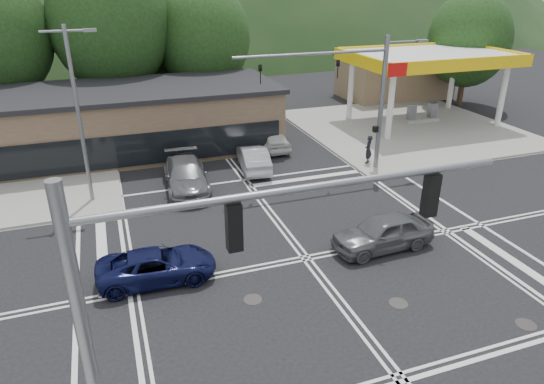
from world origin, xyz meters
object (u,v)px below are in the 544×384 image
object	(u,v)px
car_queue_b	(271,139)
pedestrian	(368,149)
car_queue_a	(253,158)
car_blue_west	(157,266)
car_grey_center	(383,232)
car_northbound	(186,176)

from	to	relation	value
car_queue_b	pedestrian	bearing A→B (deg)	133.62
car_queue_a	car_blue_west	bearing A→B (deg)	62.50
car_grey_center	car_blue_west	bearing A→B (deg)	-97.67
car_grey_center	car_northbound	bearing A→B (deg)	-146.13
car_blue_west	car_queue_b	world-z (taller)	car_queue_b
car_grey_center	pedestrian	bearing A→B (deg)	150.93
car_blue_west	car_queue_a	size ratio (longest dim) A/B	1.02
car_queue_a	car_queue_b	size ratio (longest dim) A/B	1.05
car_queue_a	car_queue_b	world-z (taller)	car_queue_a
pedestrian	car_grey_center	bearing A→B (deg)	19.78
car_northbound	pedestrian	size ratio (longest dim) A/B	3.14
car_grey_center	car_queue_a	bearing A→B (deg)	-170.09
car_blue_west	pedestrian	bearing A→B (deg)	-57.12
car_queue_a	car_queue_b	xyz separation A→B (m)	(2.30, 3.32, -0.01)
car_queue_b	pedestrian	distance (m)	6.91
car_blue_west	car_northbound	distance (m)	8.92
car_grey_center	car_northbound	xyz separation A→B (m)	(-6.96, 9.30, 0.03)
car_queue_a	pedestrian	size ratio (longest dim) A/B	2.53
car_queue_b	car_northbound	xyz separation A→B (m)	(-6.76, -5.00, 0.08)
car_northbound	car_blue_west	bearing A→B (deg)	-103.32
car_blue_west	car_queue_a	distance (m)	12.44
car_blue_west	pedestrian	xyz separation A→B (m)	(14.22, 8.51, 0.40)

